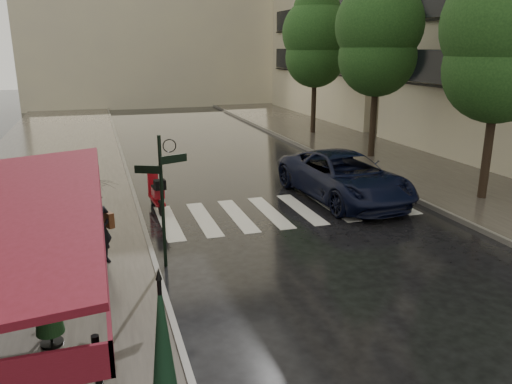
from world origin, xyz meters
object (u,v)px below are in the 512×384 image
pedestrian_with_umbrella (96,195)px  parked_car (344,176)px  scooter (157,194)px  parasol_back (43,272)px

pedestrian_with_umbrella → parked_car: size_ratio=0.44×
scooter → parasol_back: size_ratio=0.72×
pedestrian_with_umbrella → scooter: pedestrian_with_umbrella is taller
parasol_back → parked_car: bearing=36.2°
pedestrian_with_umbrella → parked_car: bearing=-4.1°
scooter → parked_car: bearing=-11.0°
scooter → pedestrian_with_umbrella: bearing=-119.0°
parked_car → pedestrian_with_umbrella: bearing=-162.2°
parked_car → parasol_back: 10.90m
pedestrian_with_umbrella → parked_car: (7.89, 3.23, -0.98)m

